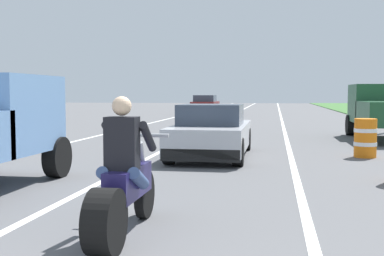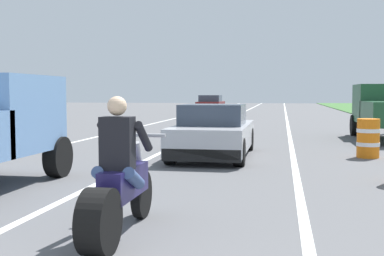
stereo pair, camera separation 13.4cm
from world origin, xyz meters
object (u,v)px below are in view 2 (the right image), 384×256
motorcycle_with_rider (118,187)px  construction_barrel_mid (368,138)px  distant_car_far_ahead (211,105)px  sports_car_silver (214,133)px

motorcycle_with_rider → construction_barrel_mid: (4.00, 7.92, -0.09)m
motorcycle_with_rider → construction_barrel_mid: motorcycle_with_rider is taller
distant_car_far_ahead → construction_barrel_mid: bearing=-72.8°
distant_car_far_ahead → sports_car_silver: bearing=-81.6°
motorcycle_with_rider → construction_barrel_mid: size_ratio=2.21×
sports_car_silver → distant_car_far_ahead: bearing=98.4°
construction_barrel_mid → motorcycle_with_rider: bearing=-116.8°
motorcycle_with_rider → sports_car_silver: size_ratio=0.51×
sports_car_silver → construction_barrel_mid: (3.92, 0.55, -0.13)m
motorcycle_with_rider → sports_car_silver: motorcycle_with_rider is taller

